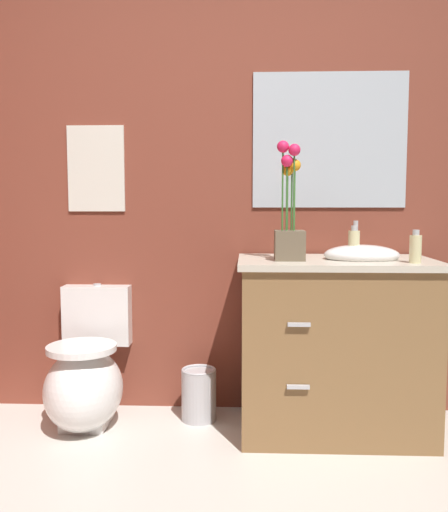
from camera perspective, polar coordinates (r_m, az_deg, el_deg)
name	(u,v)px	position (r m, az deg, el deg)	size (l,w,h in m)	color
wall_back	(274,179)	(3.00, 5.18, 7.87)	(4.37, 0.05, 2.50)	brown
toilet	(86,378)	(2.95, -13.97, -12.08)	(0.38, 0.59, 0.69)	white
vanity_cabinet	(335,344)	(2.79, 11.36, -8.85)	(0.94, 0.56, 1.03)	brown
flower_vase	(290,221)	(2.62, 6.76, 3.60)	(0.14, 0.14, 0.56)	brown
soap_bottle	(415,248)	(2.63, 19.08, 0.76)	(0.05, 0.05, 0.15)	beige
lotion_bottle	(354,244)	(2.72, 13.21, 1.19)	(0.05, 0.05, 0.16)	beige
trash_bin	(199,394)	(2.96, -2.60, -13.98)	(0.18, 0.18, 0.27)	#B7B7BC
wall_poster	(96,169)	(3.07, -13.01, 8.74)	(0.31, 0.01, 0.45)	silver
wall_mirror	(329,140)	(3.01, 10.79, 11.60)	(0.80, 0.01, 0.70)	#B2BCC6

